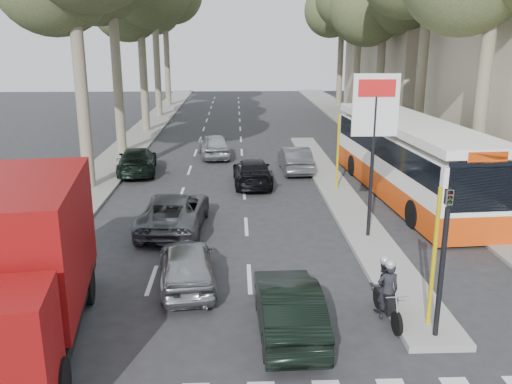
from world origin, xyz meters
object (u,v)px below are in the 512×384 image
silver_hatchback (187,264)px  dark_hatchback (288,306)px  motorcycle (385,290)px  red_truck (16,265)px  city_bus (408,156)px

silver_hatchback → dark_hatchback: dark_hatchback is taller
dark_hatchback → motorcycle: 2.53m
red_truck → city_bus: 16.87m
city_bus → motorcycle: city_bus is taller
dark_hatchback → city_bus: bearing=-120.9°
dark_hatchback → red_truck: 6.12m
motorcycle → city_bus: bearing=65.8°
dark_hatchback → silver_hatchback: bearing=-46.8°
motorcycle → silver_hatchback: bearing=154.4°
dark_hatchback → motorcycle: size_ratio=2.10×
red_truck → city_bus: bearing=35.5°
silver_hatchback → red_truck: red_truck is taller
silver_hatchback → dark_hatchback: bearing=127.8°
silver_hatchback → dark_hatchback: size_ratio=0.94×
city_bus → dark_hatchback: bearing=-123.0°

